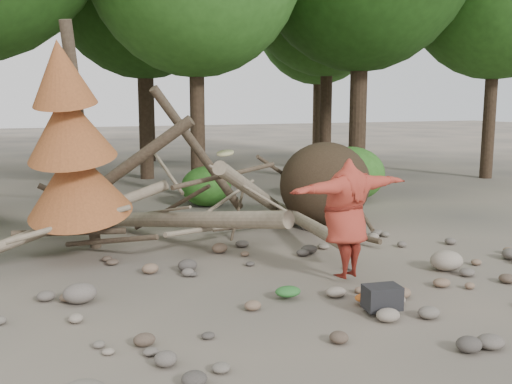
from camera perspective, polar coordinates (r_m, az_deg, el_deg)
name	(u,v)px	position (r m, az deg, el deg)	size (l,w,h in m)	color
ground	(315,296)	(8.80, 5.91, -10.34)	(120.00, 120.00, 0.00)	#514C44
deadfall_pile	(304,188)	(13.14, 4.86, 0.44)	(8.55, 5.24, 3.30)	#332619
dead_conifer	(72,147)	(10.71, -17.92, 4.31)	(2.06, 2.16, 4.35)	#4C3F30
bush_mid	(206,186)	(15.99, -4.99, 0.57)	(1.40, 1.40, 1.12)	#295F1B
bush_right	(351,174)	(17.01, 9.45, 1.81)	(2.00, 2.00, 1.60)	#337123
frisbee_thrower	(346,218)	(9.32, 9.00, -2.60)	(3.30, 1.12, 2.11)	#9B3023
backpack	(382,301)	(8.26, 12.48, -10.63)	(0.50, 0.33, 0.33)	black
cloth_green	(288,295)	(8.62, 3.21, -10.22)	(0.39, 0.32, 0.15)	#286528
cloth_orange	(365,301)	(8.55, 10.81, -10.67)	(0.30, 0.25, 0.11)	#B1551E
boulder_mid_right	(447,261)	(10.53, 18.52, -6.52)	(0.58, 0.52, 0.35)	gray
boulder_mid_left	(80,293)	(8.83, -17.20, -9.64)	(0.49, 0.44, 0.29)	#696059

